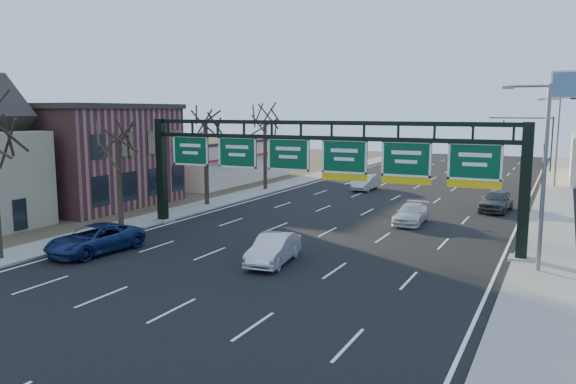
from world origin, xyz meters
The scene contains 19 objects.
ground centered at (0.00, 0.00, 0.00)m, with size 160.00×160.00×0.00m, color black.
sidewalk_left centered at (-12.80, 20.00, 0.06)m, with size 3.00×120.00×0.12m, color gray.
sidewalk_right centered at (12.80, 20.00, 0.06)m, with size 3.00×120.00×0.12m, color gray.
dirt_strip_left centered at (-25.00, 20.00, 0.03)m, with size 21.00×120.00×0.06m, color #473D2B.
lane_markings centered at (0.00, 20.00, 0.01)m, with size 21.60×120.00×0.01m, color white.
sign_gantry centered at (0.16, 8.00, 4.63)m, with size 24.60×1.20×7.20m.
brick_block centered at (-21.50, 11.00, 4.16)m, with size 10.40×12.40×8.30m.
cream_strip centered at (-21.48, 29.00, 2.36)m, with size 10.90×18.40×4.70m.
tree_gantry centered at (-12.80, 5.00, 7.11)m, with size 3.60×3.60×8.48m.
tree_mid centered at (-12.80, 15.00, 7.85)m, with size 3.60×3.60×9.24m.
tree_far centered at (-12.80, 25.00, 7.48)m, with size 3.60×3.60×8.86m.
streetlight_near centered at (12.47, 6.00, 5.08)m, with size 2.15×0.22×9.00m.
streetlight_far centered at (12.47, 40.00, 5.08)m, with size 2.15×0.22×9.00m.
traffic_signal_mast centered at (5.69, 55.00, 5.50)m, with size 10.16×0.54×7.00m.
car_blue_suv centered at (-9.44, -0.63, 0.77)m, with size 2.56×5.55×1.54m, color navy.
car_silver_sedan centered at (0.35, 1.85, 0.75)m, with size 1.58×4.54×1.49m, color silver.
car_white_wagon centered at (4.11, 15.15, 0.67)m, with size 1.87×4.59×1.33m, color silver.
car_grey_far centered at (8.86, 22.80, 0.83)m, with size 1.97×4.89×1.67m, color #3B3C3F.
car_silver_distant centered at (-3.98, 29.46, 0.74)m, with size 1.57×4.50×1.48m, color #ACADB1.
Camera 1 is at (13.45, -22.87, 7.79)m, focal length 35.00 mm.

